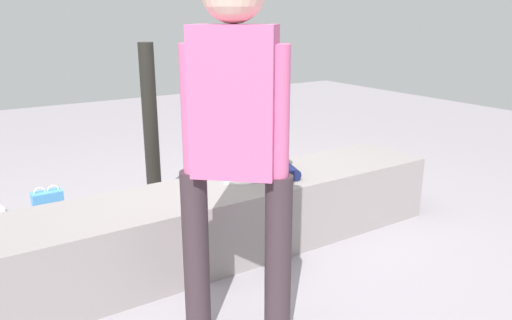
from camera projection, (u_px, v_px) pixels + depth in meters
The scene contains 11 objects.
ground_plane at pixel (228, 251), 3.03m from camera, with size 12.00×12.00×0.00m, color gray.
concrete_ledge at pixel (228, 219), 2.97m from camera, with size 2.91×0.55×0.43m, color gray.
child_seated at pixel (272, 142), 3.04m from camera, with size 0.29×0.35×0.48m.
adult_standing at pixel (235, 127), 1.96m from camera, with size 0.39×0.37×1.62m.
cake_plate at pixel (241, 177), 3.00m from camera, with size 0.22×0.22×0.07m.
gift_bag at pixel (49, 213), 3.22m from camera, with size 0.19×0.10×0.34m.
railing_post at pixel (152, 146), 3.62m from camera, with size 0.36×0.36×1.23m.
water_bottle_near_gift at pixel (239, 173), 4.23m from camera, with size 0.07×0.07×0.20m.
water_bottle_far_side at pixel (262, 171), 4.31m from camera, with size 0.07×0.07×0.19m.
party_cup_red at pixel (200, 190), 3.94m from camera, with size 0.09×0.09×0.11m, color red.
handbag_black_leather at pixel (39, 244), 2.87m from camera, with size 0.32×0.15×0.33m.
Camera 1 is at (-1.35, -2.39, 1.41)m, focal length 34.17 mm.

